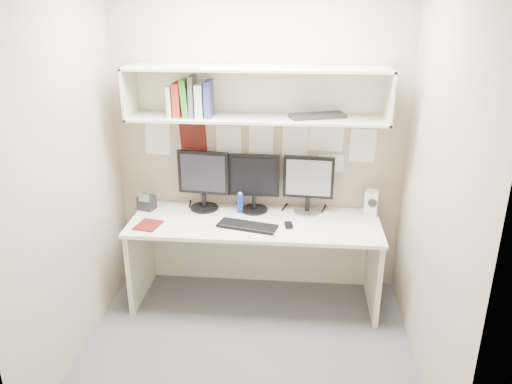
# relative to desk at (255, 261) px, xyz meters

# --- Properties ---
(floor) EXTENTS (2.40, 2.00, 0.01)m
(floor) POSITION_rel_desk_xyz_m (0.00, -0.65, -0.37)
(floor) COLOR #4D4D52
(floor) RESTS_ON ground
(wall_back) EXTENTS (2.40, 0.02, 2.60)m
(wall_back) POSITION_rel_desk_xyz_m (0.00, 0.35, 0.93)
(wall_back) COLOR tan
(wall_back) RESTS_ON ground
(wall_front) EXTENTS (2.40, 0.02, 2.60)m
(wall_front) POSITION_rel_desk_xyz_m (0.00, -1.65, 0.93)
(wall_front) COLOR tan
(wall_front) RESTS_ON ground
(wall_left) EXTENTS (0.02, 2.00, 2.60)m
(wall_left) POSITION_rel_desk_xyz_m (-1.20, -0.65, 0.93)
(wall_left) COLOR tan
(wall_left) RESTS_ON ground
(wall_right) EXTENTS (0.02, 2.00, 2.60)m
(wall_right) POSITION_rel_desk_xyz_m (1.20, -0.65, 0.93)
(wall_right) COLOR tan
(wall_right) RESTS_ON ground
(desk) EXTENTS (2.00, 0.70, 0.73)m
(desk) POSITION_rel_desk_xyz_m (0.00, 0.00, 0.00)
(desk) COLOR silver
(desk) RESTS_ON floor
(overhead_hutch) EXTENTS (2.00, 0.38, 0.40)m
(overhead_hutch) POSITION_rel_desk_xyz_m (0.00, 0.21, 1.35)
(overhead_hutch) COLOR beige
(overhead_hutch) RESTS_ON wall_back
(pinned_papers) EXTENTS (1.92, 0.01, 0.48)m
(pinned_papers) POSITION_rel_desk_xyz_m (0.00, 0.34, 0.88)
(pinned_papers) COLOR white
(pinned_papers) RESTS_ON wall_back
(monitor_left) EXTENTS (0.43, 0.24, 0.50)m
(monitor_left) POSITION_rel_desk_xyz_m (-0.45, 0.22, 0.64)
(monitor_left) COLOR black
(monitor_left) RESTS_ON desk
(monitor_center) EXTENTS (0.42, 0.23, 0.49)m
(monitor_center) POSITION_rel_desk_xyz_m (-0.03, 0.22, 0.63)
(monitor_center) COLOR black
(monitor_center) RESTS_ON desk
(monitor_right) EXTENTS (0.42, 0.23, 0.48)m
(monitor_right) POSITION_rel_desk_xyz_m (0.42, 0.22, 0.63)
(monitor_right) COLOR #A5A5AA
(monitor_right) RESTS_ON desk
(keyboard) EXTENTS (0.49, 0.27, 0.02)m
(keyboard) POSITION_rel_desk_xyz_m (-0.05, -0.13, 0.38)
(keyboard) COLOR black
(keyboard) RESTS_ON desk
(mouse) EXTENTS (0.07, 0.10, 0.03)m
(mouse) POSITION_rel_desk_xyz_m (0.27, -0.09, 0.38)
(mouse) COLOR black
(mouse) RESTS_ON desk
(speaker) EXTENTS (0.13, 0.13, 0.21)m
(speaker) POSITION_rel_desk_xyz_m (0.94, 0.21, 0.47)
(speaker) COLOR silver
(speaker) RESTS_ON desk
(blue_bottle) EXTENTS (0.06, 0.06, 0.17)m
(blue_bottle) POSITION_rel_desk_xyz_m (-0.14, 0.17, 0.45)
(blue_bottle) COLOR navy
(blue_bottle) RESTS_ON desk
(maroon_notebook) EXTENTS (0.21, 0.24, 0.01)m
(maroon_notebook) POSITION_rel_desk_xyz_m (-0.82, -0.17, 0.37)
(maroon_notebook) COLOR #5D130F
(maroon_notebook) RESTS_ON desk
(desk_phone) EXTENTS (0.15, 0.15, 0.16)m
(desk_phone) POSITION_rel_desk_xyz_m (-0.93, 0.16, 0.43)
(desk_phone) COLOR black
(desk_phone) RESTS_ON desk
(book_stack) EXTENTS (0.34, 0.19, 0.31)m
(book_stack) POSITION_rel_desk_xyz_m (-0.51, 0.15, 1.31)
(book_stack) COLOR silver
(book_stack) RESTS_ON overhead_hutch
(hutch_tray) EXTENTS (0.45, 0.29, 0.03)m
(hutch_tray) POSITION_rel_desk_xyz_m (0.47, 0.17, 1.19)
(hutch_tray) COLOR black
(hutch_tray) RESTS_ON overhead_hutch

